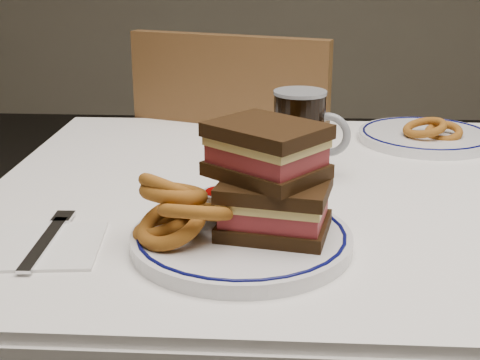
# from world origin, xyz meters

# --- Properties ---
(dining_table) EXTENTS (1.27, 0.87, 0.75)m
(dining_table) POSITION_xyz_m (0.00, 0.00, 0.64)
(dining_table) COLOR white
(dining_table) RESTS_ON floor
(chair_far) EXTENTS (0.55, 0.55, 0.94)m
(chair_far) POSITION_xyz_m (-0.25, 0.50, 0.51)
(chair_far) COLOR #4C3518
(chair_far) RESTS_ON floor
(main_plate) EXTENTS (0.28, 0.28, 0.02)m
(main_plate) POSITION_xyz_m (-0.23, -0.22, 0.76)
(main_plate) COLOR white
(main_plate) RESTS_ON dining_table
(reuben_sandwich) EXTENTS (0.17, 0.16, 0.13)m
(reuben_sandwich) POSITION_xyz_m (-0.19, -0.21, 0.84)
(reuben_sandwich) COLOR black
(reuben_sandwich) RESTS_ON main_plate
(onion_rings_main) EXTENTS (0.14, 0.12, 0.11)m
(onion_rings_main) POSITION_xyz_m (-0.30, -0.23, 0.80)
(onion_rings_main) COLOR brown
(onion_rings_main) RESTS_ON main_plate
(ketchup_ramekin) EXTENTS (0.05, 0.05, 0.03)m
(ketchup_ramekin) POSITION_xyz_m (-0.26, -0.15, 0.79)
(ketchup_ramekin) COLOR silver
(ketchup_ramekin) RESTS_ON main_plate
(beer_mug) EXTENTS (0.12, 0.08, 0.14)m
(beer_mug) POSITION_xyz_m (-0.15, 0.06, 0.82)
(beer_mug) COLOR black
(beer_mug) RESTS_ON dining_table
(far_plate) EXTENTS (0.26, 0.26, 0.02)m
(far_plate) POSITION_xyz_m (0.10, 0.28, 0.76)
(far_plate) COLOR white
(far_plate) RESTS_ON dining_table
(onion_rings_far) EXTENTS (0.12, 0.08, 0.05)m
(onion_rings_far) POSITION_xyz_m (0.11, 0.25, 0.78)
(onion_rings_far) COLOR brown
(onion_rings_far) RESTS_ON far_plate
(napkin_fork) EXTENTS (0.15, 0.18, 0.01)m
(napkin_fork) POSITION_xyz_m (-0.47, -0.23, 0.75)
(napkin_fork) COLOR white
(napkin_fork) RESTS_ON dining_table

